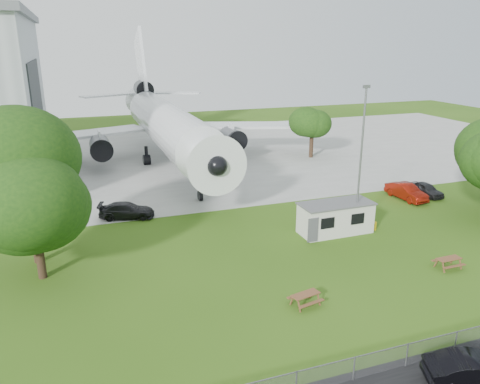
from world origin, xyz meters
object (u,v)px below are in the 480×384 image
object	(u,v)px
airliner	(165,122)
site_cabin	(336,218)
picnic_east	(448,268)
picnic_west	(305,305)
car_centre_sedan	(477,372)

from	to	relation	value
airliner	site_cabin	world-z (taller)	airliner
site_cabin	picnic_east	size ratio (longest dim) A/B	3.76
picnic_west	car_centre_sedan	size ratio (longest dim) A/B	0.38
picnic_west	picnic_east	size ratio (longest dim) A/B	1.00
site_cabin	car_centre_sedan	size ratio (longest dim) A/B	1.44
site_cabin	picnic_west	world-z (taller)	site_cabin
site_cabin	picnic_east	bearing A→B (deg)	-63.50
site_cabin	picnic_east	world-z (taller)	site_cabin
picnic_east	car_centre_sedan	world-z (taller)	car_centre_sedan
site_cabin	car_centre_sedan	distance (m)	18.69
airliner	site_cabin	size ratio (longest dim) A/B	7.05
airliner	picnic_west	world-z (taller)	airliner
airliner	car_centre_sedan	size ratio (longest dim) A/B	10.15
site_cabin	picnic_west	distance (m)	12.15
picnic_west	picnic_east	world-z (taller)	same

